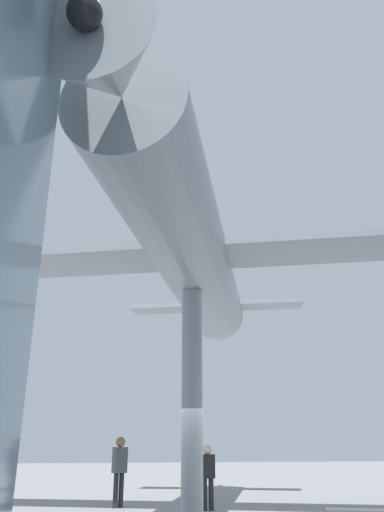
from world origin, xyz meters
TOP-DOWN VIEW (x-y plane):
  - support_pylon_central at (0.00, 0.00)m, footprint 0.53×0.53m
  - suspended_airplane at (0.10, 0.30)m, footprint 19.99×15.26m
  - visitor_person at (1.58, -3.28)m, footprint 0.46×0.39m
  - visitor_second at (-0.82, -2.23)m, footprint 0.42×0.25m

SIDE VIEW (x-z plane):
  - visitor_second at x=-0.82m, z-range 0.12..1.80m
  - visitor_person at x=1.58m, z-range 0.17..2.06m
  - support_pylon_central at x=0.00m, z-range 0.00..5.51m
  - suspended_airplane at x=0.10m, z-range 4.73..8.32m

